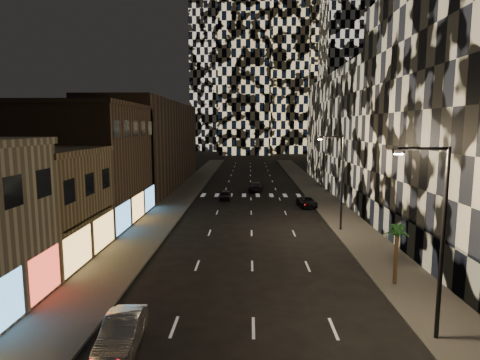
{
  "coord_description": "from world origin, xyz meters",
  "views": [
    {
      "loc": [
        -0.23,
        -7.94,
        10.03
      ],
      "look_at": [
        -0.94,
        22.07,
        6.0
      ],
      "focal_mm": 30.0,
      "sensor_mm": 36.0,
      "label": 1
    }
  ],
  "objects_px": {
    "streetlight_far": "(340,176)",
    "palm_tree": "(397,235)",
    "car_silver_parked": "(122,332)",
    "streetlight_near": "(438,230)",
    "car_dark_midlane": "(226,195)",
    "car_dark_rightlane": "(307,202)",
    "car_dark_oncoming": "(256,187)"
  },
  "relations": [
    {
      "from": "car_dark_midlane",
      "to": "car_dark_rightlane",
      "type": "distance_m",
      "value": 11.49
    },
    {
      "from": "car_dark_oncoming",
      "to": "streetlight_near",
      "type": "bearing_deg",
      "value": 105.77
    },
    {
      "from": "streetlight_far",
      "to": "car_dark_midlane",
      "type": "height_order",
      "value": "streetlight_far"
    },
    {
      "from": "car_dark_oncoming",
      "to": "palm_tree",
      "type": "height_order",
      "value": "palm_tree"
    },
    {
      "from": "streetlight_far",
      "to": "car_dark_rightlane",
      "type": "xyz_separation_m",
      "value": [
        -1.35,
        11.65,
        -4.74
      ]
    },
    {
      "from": "car_dark_midlane",
      "to": "palm_tree",
      "type": "height_order",
      "value": "palm_tree"
    },
    {
      "from": "car_silver_parked",
      "to": "car_dark_midlane",
      "type": "bearing_deg",
      "value": 82.6
    },
    {
      "from": "car_dark_midlane",
      "to": "car_dark_rightlane",
      "type": "xyz_separation_m",
      "value": [
        10.5,
        -4.66,
        -0.01
      ]
    },
    {
      "from": "car_dark_oncoming",
      "to": "palm_tree",
      "type": "relative_size",
      "value": 1.27
    },
    {
      "from": "streetlight_far",
      "to": "car_dark_oncoming",
      "type": "distance_m",
      "value": 25.48
    },
    {
      "from": "streetlight_near",
      "to": "car_dark_oncoming",
      "type": "height_order",
      "value": "streetlight_near"
    },
    {
      "from": "car_silver_parked",
      "to": "car_dark_oncoming",
      "type": "height_order",
      "value": "car_silver_parked"
    },
    {
      "from": "car_dark_midlane",
      "to": "car_dark_rightlane",
      "type": "relative_size",
      "value": 0.82
    },
    {
      "from": "car_silver_parked",
      "to": "palm_tree",
      "type": "xyz_separation_m",
      "value": [
        15.01,
        7.48,
        2.58
      ]
    },
    {
      "from": "streetlight_near",
      "to": "car_dark_rightlane",
      "type": "bearing_deg",
      "value": 92.45
    },
    {
      "from": "car_dark_rightlane",
      "to": "palm_tree",
      "type": "height_order",
      "value": "palm_tree"
    },
    {
      "from": "streetlight_far",
      "to": "palm_tree",
      "type": "distance_m",
      "value": 13.6
    },
    {
      "from": "car_dark_rightlane",
      "to": "palm_tree",
      "type": "distance_m",
      "value": 25.31
    },
    {
      "from": "streetlight_near",
      "to": "car_dark_midlane",
      "type": "bearing_deg",
      "value": 108.08
    },
    {
      "from": "car_silver_parked",
      "to": "car_dark_rightlane",
      "type": "xyz_separation_m",
      "value": [
        13.01,
        32.57,
        -0.12
      ]
    },
    {
      "from": "car_dark_midlane",
      "to": "streetlight_far",
      "type": "bearing_deg",
      "value": -53.05
    },
    {
      "from": "car_silver_parked",
      "to": "streetlight_near",
      "type": "bearing_deg",
      "value": 0.1
    },
    {
      "from": "palm_tree",
      "to": "car_silver_parked",
      "type": "bearing_deg",
      "value": -153.5
    },
    {
      "from": "streetlight_near",
      "to": "car_silver_parked",
      "type": "height_order",
      "value": "streetlight_near"
    },
    {
      "from": "car_dark_oncoming",
      "to": "streetlight_far",
      "type": "bearing_deg",
      "value": 113.51
    },
    {
      "from": "car_dark_midlane",
      "to": "car_dark_oncoming",
      "type": "relative_size",
      "value": 0.75
    },
    {
      "from": "car_dark_midlane",
      "to": "palm_tree",
      "type": "xyz_separation_m",
      "value": [
        12.5,
        -29.75,
        2.69
      ]
    },
    {
      "from": "car_dark_midlane",
      "to": "car_dark_oncoming",
      "type": "xyz_separation_m",
      "value": [
        4.34,
        7.58,
        0.08
      ]
    },
    {
      "from": "streetlight_far",
      "to": "car_dark_rightlane",
      "type": "distance_m",
      "value": 12.65
    },
    {
      "from": "car_dark_oncoming",
      "to": "car_silver_parked",
      "type": "bearing_deg",
      "value": 87.36
    },
    {
      "from": "streetlight_far",
      "to": "car_silver_parked",
      "type": "distance_m",
      "value": 25.79
    },
    {
      "from": "car_silver_parked",
      "to": "car_dark_midlane",
      "type": "xyz_separation_m",
      "value": [
        2.51,
        37.23,
        -0.11
      ]
    }
  ]
}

